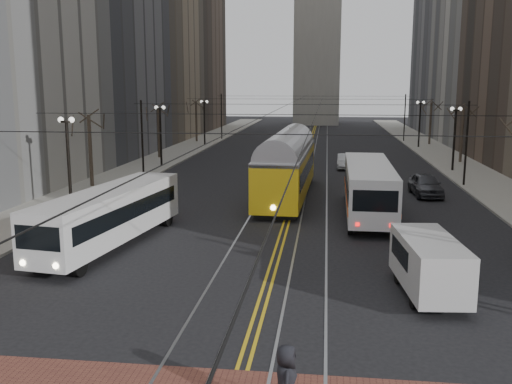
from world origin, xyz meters
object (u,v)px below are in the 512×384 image
(transit_bus, at_px, (110,218))
(streetcar, at_px, (287,172))
(cargo_van, at_px, (429,267))
(pedestrian_a, at_px, (286,381))
(rear_bus, at_px, (368,190))
(sedan_grey, at_px, (425,185))
(sedan_silver, at_px, (345,161))

(transit_bus, distance_m, streetcar, 15.48)
(cargo_van, bearing_deg, pedestrian_a, -123.95)
(rear_bus, distance_m, cargo_van, 13.49)
(cargo_van, height_order, sedan_grey, cargo_van)
(transit_bus, xyz_separation_m, streetcar, (7.70, 13.42, 0.40))
(sedan_silver, bearing_deg, sedan_grey, -65.93)
(transit_bus, height_order, streetcar, streetcar)
(rear_bus, relative_size, cargo_van, 2.42)
(sedan_grey, distance_m, pedestrian_a, 29.96)
(sedan_grey, bearing_deg, streetcar, -172.75)
(rear_bus, bearing_deg, transit_bus, -146.20)
(pedestrian_a, bearing_deg, sedan_silver, -9.45)
(sedan_silver, distance_m, pedestrian_a, 42.03)
(streetcar, distance_m, pedestrian_a, 27.12)
(transit_bus, distance_m, pedestrian_a, 16.65)
(streetcar, relative_size, cargo_van, 3.09)
(streetcar, distance_m, sedan_grey, 10.01)
(rear_bus, distance_m, pedestrian_a, 22.30)
(pedestrian_a, bearing_deg, rear_bus, -14.62)
(rear_bus, xyz_separation_m, cargo_van, (1.31, -13.41, -0.47))
(sedan_grey, relative_size, sedan_silver, 1.13)
(streetcar, relative_size, pedestrian_a, 8.49)
(transit_bus, height_order, cargo_van, transit_bus)
(cargo_van, xyz_separation_m, pedestrian_a, (-4.71, -8.61, -0.18))
(sedan_grey, xyz_separation_m, sedan_silver, (-5.29, 13.05, -0.11))
(sedan_silver, bearing_deg, pedestrian_a, -91.58)
(transit_bus, xyz_separation_m, pedestrian_a, (9.56, -13.62, -0.49))
(streetcar, xyz_separation_m, rear_bus, (5.26, -5.01, -0.24))
(sedan_silver, relative_size, pedestrian_a, 2.28)
(transit_bus, relative_size, pedestrian_a, 6.24)
(cargo_van, bearing_deg, streetcar, 104.33)
(rear_bus, bearing_deg, cargo_van, -83.60)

